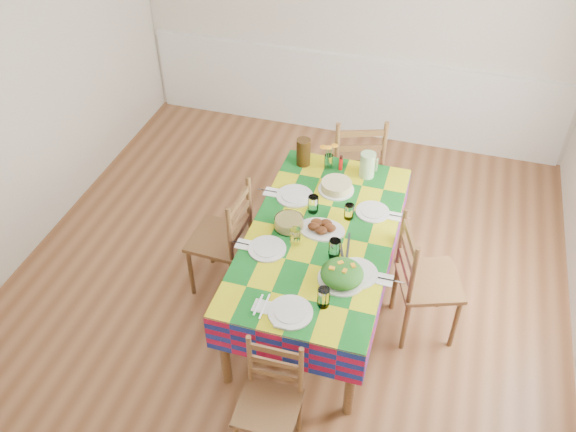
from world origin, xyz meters
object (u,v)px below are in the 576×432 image
object	(u,v)px
dining_table	(321,242)
chair_right	(423,281)
meat_platter	(322,228)
chair_left	(224,239)
green_pitcher	(367,165)
chair_near	(270,402)
tea_pitcher	(303,152)
chair_far	(355,165)

from	to	relation	value
dining_table	chair_right	world-z (taller)	chair_right
meat_platter	chair_left	distance (m)	0.82
meat_platter	chair_right	world-z (taller)	chair_right
meat_platter	green_pitcher	xyz separation A→B (m)	(0.19, 0.75, 0.08)
dining_table	chair_near	world-z (taller)	chair_near
green_pitcher	tea_pitcher	world-z (taller)	tea_pitcher
tea_pitcher	chair_near	world-z (taller)	tea_pitcher
dining_table	chair_left	xyz separation A→B (m)	(-0.77, -0.00, -0.18)
dining_table	chair_near	bearing A→B (deg)	-90.04
chair_near	chair_left	distance (m)	1.44
chair_far	chair_left	bearing A→B (deg)	37.62
chair_far	chair_left	distance (m)	1.45
dining_table	green_pitcher	size ratio (longest dim) A/B	9.12
tea_pitcher	chair_left	xyz separation A→B (m)	(-0.41, -0.80, -0.38)
meat_platter	chair_right	size ratio (longest dim) A/B	0.33
chair_far	chair_right	distance (m)	1.44
dining_table	chair_right	xyz separation A→B (m)	(0.77, -0.02, -0.16)
meat_platter	chair_far	size ratio (longest dim) A/B	0.32
green_pitcher	chair_far	xyz separation A→B (m)	(-0.16, 0.43, -0.34)
green_pitcher	chair_near	distance (m)	2.06
green_pitcher	chair_far	distance (m)	0.57
tea_pitcher	chair_right	size ratio (longest dim) A/B	0.23
dining_table	chair_near	size ratio (longest dim) A/B	2.27
tea_pitcher	chair_near	xyz separation A→B (m)	(0.36, -2.02, -0.45)
dining_table	tea_pitcher	size ratio (longest dim) A/B	8.26
chair_far	green_pitcher	bearing A→B (deg)	91.04
tea_pitcher	chair_far	distance (m)	0.66
green_pitcher	chair_far	size ratio (longest dim) A/B	0.20
chair_near	chair_right	distance (m)	1.43
green_pitcher	chair_right	xyz separation A→B (m)	(0.59, -0.80, -0.35)
tea_pitcher	chair_far	bearing A→B (deg)	48.38
chair_far	chair_right	size ratio (longest dim) A/B	1.03
chair_far	chair_right	world-z (taller)	chair_far
meat_platter	chair_far	bearing A→B (deg)	88.89
green_pitcher	chair_far	world-z (taller)	chair_far
meat_platter	chair_left	xyz separation A→B (m)	(-0.76, -0.04, -0.29)
chair_near	chair_far	bearing A→B (deg)	88.48
green_pitcher	chair_near	bearing A→B (deg)	-95.12
tea_pitcher	chair_far	xyz separation A→B (m)	(0.37, 0.42, -0.35)
meat_platter	chair_right	distance (m)	0.83
dining_table	chair_near	distance (m)	1.25
dining_table	green_pitcher	xyz separation A→B (m)	(0.18, 0.78, 0.19)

